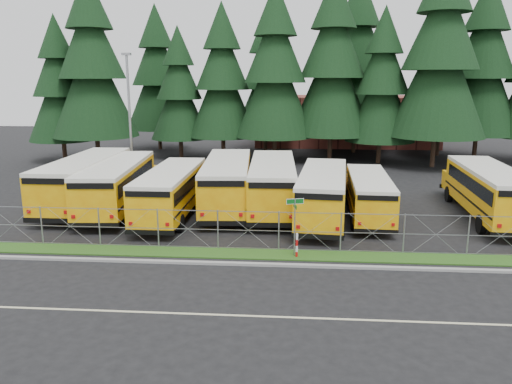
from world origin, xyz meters
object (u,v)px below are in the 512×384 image
bus_3 (228,184)px  bus_east (487,193)px  bus_5 (323,195)px  bus_6 (368,196)px  bus_4 (273,185)px  light_standard (130,114)px  bus_1 (119,186)px  bus_2 (173,193)px  striped_bollard (297,246)px  street_sign (295,215)px  bus_0 (88,182)px

bus_3 → bus_east: size_ratio=1.03×
bus_5 → bus_6: size_ratio=1.14×
bus_4 → light_standard: (-11.54, 7.33, 3.92)m
bus_1 → bus_5: 12.93m
bus_2 → bus_3: size_ratio=0.92×
bus_5 → striped_bollard: bus_5 is taller
bus_1 → bus_4: (9.77, 0.81, 0.01)m
bus_5 → street_sign: size_ratio=4.04×
bus_0 → bus_1: 2.54m
striped_bollard → bus_4: bearing=99.9°
bus_4 → light_standard: size_ratio=1.19×
bus_3 → bus_6: 8.91m
bus_0 → bus_4: bearing=-0.4°
bus_5 → striped_bollard: 7.00m
bus_east → striped_bollard: bearing=-142.5°
bus_6 → bus_3: bearing=172.9°
bus_4 → bus_2: bearing=-163.5°
bus_5 → bus_east: 9.92m
bus_2 → bus_4: bus_4 is taller
bus_2 → light_standard: (-5.54, 9.36, 4.04)m
bus_2 → striped_bollard: 10.17m
bus_4 → street_sign: (1.42, -8.53, 0.46)m
street_sign → light_standard: bearing=129.2°
bus_0 → bus_3: (9.26, 0.14, -0.02)m
bus_2 → bus_6: bus_2 is taller
bus_5 → bus_1: bearing=-179.7°
bus_east → bus_0: bearing=-179.1°
bus_0 → bus_5: bus_0 is taller
bus_east → bus_4: bearing=178.8°
bus_0 → bus_4: 12.17m
bus_3 → light_standard: light_standard is taller
bus_2 → street_sign: bus_2 is taller
bus_east → street_sign: bearing=-143.7°
bus_3 → striped_bollard: size_ratio=10.14×
bus_5 → striped_bollard: bearing=-97.2°
bus_1 → bus_3: (6.86, 0.96, 0.03)m
bus_0 → bus_4: (12.17, -0.01, -0.03)m
bus_1 → street_sign: 13.61m
bus_6 → light_standard: size_ratio=0.98×
bus_6 → bus_east: 7.11m
bus_1 → bus_east: (22.73, -0.16, -0.02)m
bus_1 → street_sign: bearing=-39.2°
bus_0 → light_standard: light_standard is taller
bus_east → light_standard: bearing=164.4°
bus_2 → striped_bollard: bus_2 is taller
bus_2 → street_sign: (7.42, -6.51, 0.57)m
light_standard → striped_bollard: bearing=-51.0°
bus_2 → bus_6: size_ratio=1.13×
bus_6 → street_sign: 8.48m
light_standard → bus_2: bearing=-59.4°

